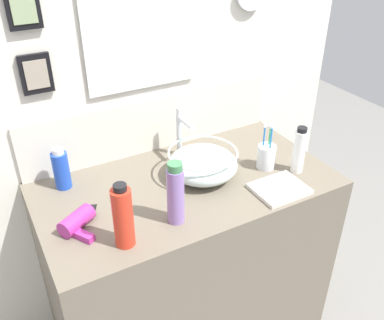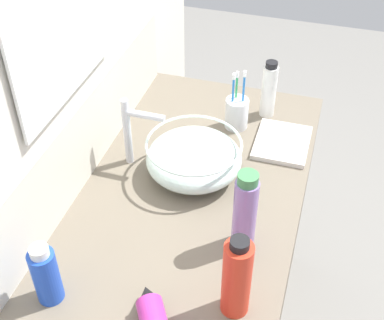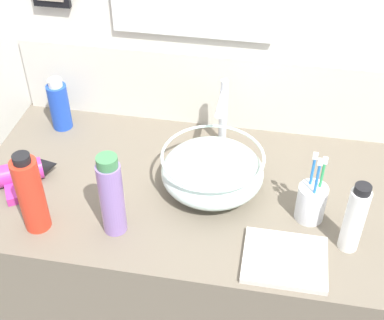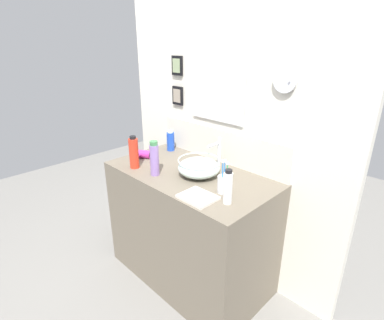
% 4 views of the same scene
% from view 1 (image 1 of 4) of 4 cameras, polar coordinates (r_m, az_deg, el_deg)
% --- Properties ---
extents(vanity_counter, '(1.17, 0.63, 0.87)m').
position_cam_1_polar(vanity_counter, '(1.98, -0.61, -13.47)').
color(vanity_counter, '#6B6051').
rests_on(vanity_counter, ground).
extents(back_panel, '(1.93, 0.10, 2.42)m').
position_cam_1_polar(back_panel, '(1.82, -6.02, 11.36)').
color(back_panel, silver).
rests_on(back_panel, ground).
extents(glass_bowl_sink, '(0.28, 0.28, 0.12)m').
position_cam_1_polar(glass_bowl_sink, '(1.71, 1.43, -0.49)').
color(glass_bowl_sink, silver).
rests_on(glass_bowl_sink, vanity_counter).
extents(faucet, '(0.02, 0.13, 0.22)m').
position_cam_1_polar(faucet, '(1.82, -1.50, 4.10)').
color(faucet, silver).
rests_on(faucet, vanity_counter).
extents(hair_drier, '(0.17, 0.18, 0.06)m').
position_cam_1_polar(hair_drier, '(1.52, -14.67, -7.68)').
color(hair_drier, '#B22D8C').
rests_on(hair_drier, vanity_counter).
extents(toothbrush_cup, '(0.08, 0.08, 0.21)m').
position_cam_1_polar(toothbrush_cup, '(1.80, 9.87, 0.52)').
color(toothbrush_cup, silver).
rests_on(toothbrush_cup, vanity_counter).
extents(lotion_bottle, '(0.07, 0.07, 0.23)m').
position_cam_1_polar(lotion_bottle, '(1.37, -9.18, -7.48)').
color(lotion_bottle, red).
rests_on(lotion_bottle, vanity_counter).
extents(shampoo_bottle, '(0.06, 0.06, 0.24)m').
position_cam_1_polar(shampoo_bottle, '(1.45, -2.20, -4.52)').
color(shampoo_bottle, '#8C6BB2').
rests_on(shampoo_bottle, vanity_counter).
extents(soap_dispenser, '(0.05, 0.05, 0.20)m').
position_cam_1_polar(soap_dispenser, '(1.78, 14.09, 1.24)').
color(soap_dispenser, white).
rests_on(soap_dispenser, vanity_counter).
extents(spray_bottle, '(0.06, 0.06, 0.17)m').
position_cam_1_polar(spray_bottle, '(1.71, -17.05, -1.18)').
color(spray_bottle, blue).
rests_on(spray_bottle, vanity_counter).
extents(hand_towel, '(0.20, 0.17, 0.02)m').
position_cam_1_polar(hand_towel, '(1.69, 11.60, -3.78)').
color(hand_towel, silver).
rests_on(hand_towel, vanity_counter).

